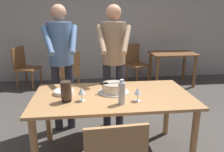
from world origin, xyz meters
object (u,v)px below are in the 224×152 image
at_px(cake_on_platter, 114,88).
at_px(wine_glass_far, 82,91).
at_px(background_table, 172,60).
at_px(background_chair_0, 25,66).
at_px(person_standing_beside, 61,55).
at_px(background_chair_1, 67,72).
at_px(wine_glass_near, 138,91).
at_px(cake_knife, 107,83).
at_px(hurricane_lamp, 66,91).
at_px(main_dining_table, 113,103).
at_px(plate_stack, 64,92).
at_px(water_bottle, 122,93).
at_px(background_chair_2, 135,62).
at_px(person_cutting_cake, 114,54).

bearing_deg(cake_on_platter, wine_glass_far, -149.42).
bearing_deg(background_table, background_chair_0, 176.99).
relative_size(person_standing_beside, background_chair_0, 1.91).
xyz_separation_m(cake_on_platter, background_chair_0, (-1.64, 2.62, -0.31)).
xyz_separation_m(wine_glass_far, background_chair_1, (-0.33, 2.17, -0.36)).
distance_m(cake_on_platter, wine_glass_near, 0.35).
xyz_separation_m(cake_knife, hurricane_lamp, (-0.43, -0.19, -0.01)).
bearing_deg(main_dining_table, background_chair_0, 121.07).
height_order(wine_glass_far, hurricane_lamp, hurricane_lamp).
height_order(background_table, background_chair_0, background_chair_0).
distance_m(cake_on_platter, hurricane_lamp, 0.55).
xyz_separation_m(plate_stack, background_chair_0, (-1.09, 2.59, -0.28)).
relative_size(wine_glass_near, background_chair_1, 0.16).
bearing_deg(water_bottle, plate_stack, 148.78).
height_order(plate_stack, background_chair_0, background_chair_0).
distance_m(cake_on_platter, water_bottle, 0.34).
height_order(cake_knife, background_chair_1, background_chair_1).
distance_m(water_bottle, background_chair_0, 3.42).
bearing_deg(background_chair_2, hurricane_lamp, -115.20).
bearing_deg(cake_on_platter, cake_knife, -170.57).
distance_m(main_dining_table, person_standing_beside, 1.02).
height_order(hurricane_lamp, background_chair_2, hurricane_lamp).
height_order(wine_glass_far, person_standing_beside, person_standing_beside).
xyz_separation_m(hurricane_lamp, background_chair_2, (1.36, 2.90, -0.37)).
xyz_separation_m(wine_glass_near, background_chair_1, (-0.89, 2.24, -0.36)).
distance_m(water_bottle, background_table, 3.23).
bearing_deg(background_chair_0, person_standing_beside, -62.92).
distance_m(cake_on_platter, background_chair_0, 3.11).
height_order(main_dining_table, person_cutting_cake, person_cutting_cake).
xyz_separation_m(hurricane_lamp, background_table, (2.16, 2.65, -0.28)).
distance_m(water_bottle, person_cutting_cake, 0.95).
bearing_deg(cake_on_platter, background_chair_2, 72.32).
relative_size(person_cutting_cake, background_chair_2, 1.91).
relative_size(wine_glass_far, background_chair_2, 0.16).
relative_size(wine_glass_near, background_table, 0.14).
bearing_deg(cake_knife, background_chair_0, 120.86).
bearing_deg(wine_glass_near, background_chair_1, 111.56).
relative_size(wine_glass_near, person_standing_beside, 0.08).
relative_size(main_dining_table, person_standing_beside, 1.00).
relative_size(wine_glass_near, water_bottle, 0.58).
distance_m(wine_glass_near, wine_glass_far, 0.57).
distance_m(cake_knife, water_bottle, 0.34).
relative_size(background_table, background_chair_2, 1.11).
relative_size(hurricane_lamp, background_chair_0, 0.23).
bearing_deg(plate_stack, background_chair_1, 93.64).
bearing_deg(cake_knife, water_bottle, -71.09).
xyz_separation_m(main_dining_table, background_chair_1, (-0.66, 2.04, -0.16)).
relative_size(hurricane_lamp, person_standing_beside, 0.12).
height_order(cake_knife, water_bottle, water_bottle).
bearing_deg(background_chair_2, background_chair_0, -178.22).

